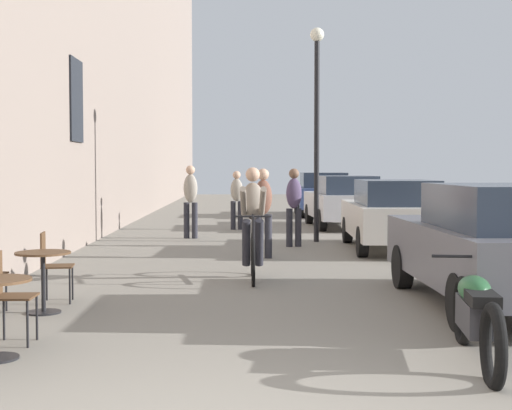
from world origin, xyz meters
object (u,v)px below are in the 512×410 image
(cyclist_on_bicycle, at_px, (253,226))
(parked_car_third, at_px, (343,201))
(pedestrian_near, at_px, (263,208))
(parked_car_fourth, at_px, (322,193))
(cafe_table_mid, at_px, (43,269))
(pedestrian_far, at_px, (191,197))
(cafe_chair_near_toward_street, at_px, (7,291))
(parked_motorcycle, at_px, (476,316))
(street_lamp, at_px, (317,107))
(parked_car_second, at_px, (393,214))
(cafe_chair_mid_toward_wall, at_px, (52,262))
(pedestrian_mid, at_px, (294,203))
(pedestrian_furthest, at_px, (237,197))
(parked_car_nearest, at_px, (496,244))

(cyclist_on_bicycle, distance_m, parked_car_third, 10.23)
(pedestrian_near, distance_m, parked_car_fourth, 12.88)
(cafe_table_mid, distance_m, pedestrian_far, 9.35)
(cafe_chair_near_toward_street, xyz_separation_m, parked_motorcycle, (4.31, -0.74, -0.11))
(cyclist_on_bicycle, xyz_separation_m, street_lamp, (1.56, 5.75, 2.30))
(parked_car_second, bearing_deg, cafe_chair_mid_toward_wall, -133.15)
(cafe_table_mid, xyz_separation_m, street_lamp, (4.06, 8.37, 2.59))
(cafe_table_mid, xyz_separation_m, pedestrian_mid, (3.46, 7.31, 0.43))
(cafe_table_mid, height_order, parked_car_second, parked_car_second)
(pedestrian_far, relative_size, parked_motorcycle, 0.83)
(cafe_table_mid, height_order, parked_car_fourth, parked_car_fourth)
(cafe_table_mid, bearing_deg, parked_motorcycle, -27.44)
(cafe_chair_near_toward_street, xyz_separation_m, pedestrian_mid, (3.40, 8.84, 0.44))
(cyclist_on_bicycle, relative_size, parked_car_third, 0.42)
(street_lamp, height_order, parked_car_second, street_lamp)
(parked_car_fourth, bearing_deg, cafe_table_mid, -106.32)
(cafe_chair_mid_toward_wall, relative_size, pedestrian_mid, 0.53)
(pedestrian_furthest, height_order, parked_car_third, pedestrian_furthest)
(pedestrian_far, bearing_deg, parked_car_third, 37.57)
(cyclist_on_bicycle, height_order, parked_car_fourth, cyclist_on_bicycle)
(parked_car_third, bearing_deg, pedestrian_furthest, -168.07)
(cafe_table_mid, distance_m, parked_car_nearest, 5.41)
(parked_car_third, distance_m, parked_car_fourth, 5.42)
(pedestrian_near, relative_size, parked_car_third, 0.40)
(cafe_chair_near_toward_street, xyz_separation_m, parked_car_second, (5.40, 8.12, 0.24))
(cafe_table_mid, bearing_deg, cafe_chair_mid_toward_wall, 96.26)
(parked_car_nearest, xyz_separation_m, parked_motorcycle, (-1.03, -2.47, -0.38))
(cyclist_on_bicycle, bearing_deg, pedestrian_near, 84.86)
(cafe_chair_near_toward_street, bearing_deg, cafe_table_mid, 92.21)
(cafe_chair_mid_toward_wall, relative_size, parked_motorcycle, 0.42)
(pedestrian_mid, xyz_separation_m, pedestrian_far, (-2.36, 1.97, 0.04))
(cafe_chair_near_toward_street, relative_size, cyclist_on_bicycle, 0.51)
(parked_car_nearest, relative_size, parked_car_fourth, 0.97)
(parked_car_nearest, bearing_deg, cyclist_on_bicycle, 140.19)
(cafe_table_mid, relative_size, parked_car_fourth, 0.16)
(pedestrian_near, distance_m, parked_car_second, 3.04)
(cafe_chair_mid_toward_wall, xyz_separation_m, pedestrian_near, (2.81, 4.57, 0.44))
(cafe_chair_mid_toward_wall, bearing_deg, street_lamp, 61.70)
(pedestrian_far, distance_m, parked_motorcycle, 12.02)
(cyclist_on_bicycle, relative_size, parked_car_second, 0.42)
(pedestrian_furthest, relative_size, parked_car_fourth, 0.37)
(parked_car_nearest, bearing_deg, cafe_chair_near_toward_street, -162.07)
(cafe_chair_mid_toward_wall, distance_m, parked_motorcycle, 5.34)
(cafe_table_mid, bearing_deg, street_lamp, 64.12)
(cafe_table_mid, distance_m, street_lamp, 9.65)
(cafe_chair_mid_toward_wall, xyz_separation_m, pedestrian_far, (1.17, 8.59, 0.48))
(cafe_chair_mid_toward_wall, relative_size, pedestrian_near, 0.53)
(street_lamp, xyz_separation_m, parked_car_third, (1.19, 4.10, -2.34))
(cafe_chair_mid_toward_wall, xyz_separation_m, pedestrian_furthest, (2.28, 11.14, 0.40))
(pedestrian_far, distance_m, parked_car_fourth, 9.56)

